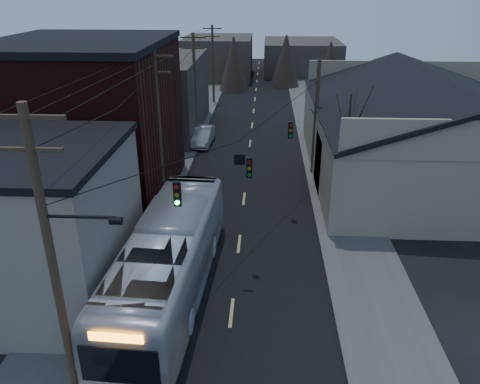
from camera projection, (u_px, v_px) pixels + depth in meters
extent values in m
cube|color=black|center=(249.00, 151.00, 40.68)|extent=(9.00, 110.00, 0.02)
cube|color=#474744|center=(175.00, 149.00, 40.98)|extent=(4.00, 110.00, 0.12)
cube|color=#474744|center=(324.00, 151.00, 40.34)|extent=(4.00, 110.00, 0.12)
cube|color=slate|center=(29.00, 227.00, 20.55)|extent=(8.00, 8.00, 7.00)
cube|color=black|center=(89.00, 125.00, 30.02)|extent=(10.00, 12.00, 10.00)
cube|color=#34302A|center=(154.00, 95.00, 45.20)|extent=(9.00, 14.00, 7.00)
cube|color=#80735D|center=(423.00, 144.00, 34.47)|extent=(16.00, 20.00, 5.00)
cube|color=black|center=(374.00, 92.00, 33.12)|extent=(8.16, 20.60, 2.86)
cube|color=#34302A|center=(219.00, 57.00, 71.69)|extent=(10.00, 12.00, 6.00)
cube|color=#34302A|center=(301.00, 57.00, 75.81)|extent=(12.00, 14.00, 5.00)
cone|color=black|center=(346.00, 150.00, 29.78)|extent=(0.40, 0.40, 7.20)
cylinder|color=#382B1E|center=(54.00, 273.00, 14.17)|extent=(0.28, 0.28, 10.50)
cube|color=#382B1E|center=(24.00, 117.00, 12.20)|extent=(2.20, 0.12, 0.12)
cylinder|color=#382B1E|center=(159.00, 135.00, 27.95)|extent=(0.28, 0.28, 10.00)
cube|color=#382B1E|center=(154.00, 56.00, 26.08)|extent=(2.20, 0.12, 0.12)
cylinder|color=#382B1E|center=(195.00, 88.00, 41.74)|extent=(0.28, 0.28, 9.50)
cube|color=#382B1E|center=(193.00, 37.00, 39.97)|extent=(2.20, 0.12, 0.12)
cylinder|color=#382B1E|center=(213.00, 65.00, 55.52)|extent=(0.28, 0.28, 9.00)
cube|color=#382B1E|center=(212.00, 28.00, 53.85)|extent=(2.20, 0.12, 0.12)
cylinder|color=#382B1E|center=(316.00, 119.00, 34.15)|extent=(0.28, 0.28, 8.50)
cube|color=black|center=(177.00, 194.00, 17.84)|extent=(0.28, 0.20, 1.00)
cube|color=black|center=(249.00, 168.00, 22.06)|extent=(0.28, 0.20, 1.00)
cube|color=black|center=(290.00, 130.00, 27.39)|extent=(0.28, 0.20, 1.00)
imported|color=silver|center=(169.00, 260.00, 21.17)|extent=(3.79, 13.40, 3.69)
imported|color=#989A9F|center=(202.00, 136.00, 42.03)|extent=(1.84, 4.81, 1.56)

